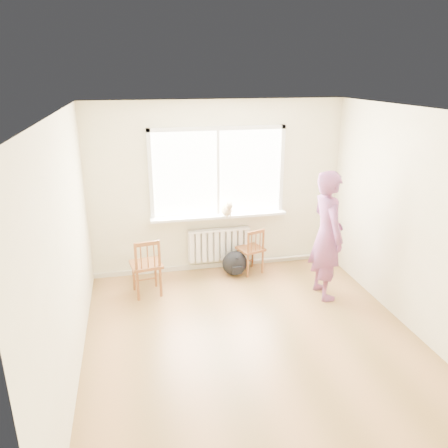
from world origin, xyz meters
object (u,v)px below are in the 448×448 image
backpack (235,263)px  chair_right (252,251)px  chair_left (147,267)px  cat (227,209)px  person (327,235)px

backpack → chair_right: bearing=3.5°
chair_left → cat: 1.53m
person → backpack: bearing=49.5°
cat → backpack: size_ratio=0.98×
chair_left → backpack: chair_left is taller
person → cat: person is taller
chair_right → person: size_ratio=0.41×
chair_left → person: (2.49, -0.53, 0.48)m
person → cat: 1.61m
backpack → cat: bearing=120.3°
chair_left → cat: (1.29, 0.53, 0.62)m
person → backpack: size_ratio=4.59×
chair_left → person: 2.59m
chair_left → person: bearing=159.0°
chair_left → chair_right: 1.72m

